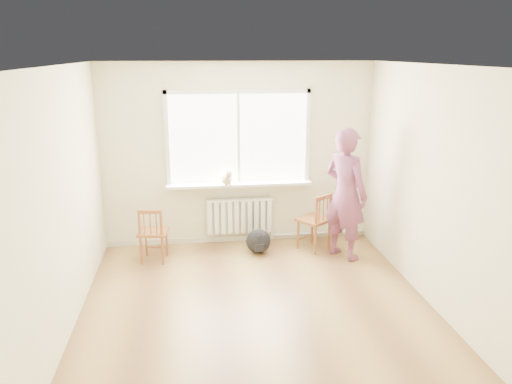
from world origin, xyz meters
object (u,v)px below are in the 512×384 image
object	(u,v)px
person	(346,194)
backpack	(258,241)
chair_right	(317,222)
cat	(227,178)
chair_left	(153,234)

from	to	relation	value
person	backpack	world-z (taller)	person
chair_right	backpack	distance (m)	0.90
person	cat	distance (m)	1.72
chair_right	backpack	size ratio (longest dim) A/B	2.41
chair_right	cat	world-z (taller)	cat
cat	backpack	bearing A→B (deg)	-51.06
chair_right	backpack	xyz separation A→B (m)	(-0.86, -0.01, -0.26)
chair_left	backpack	bearing A→B (deg)	-167.42
cat	person	bearing A→B (deg)	-33.27
chair_right	person	bearing A→B (deg)	101.24
chair_left	chair_right	size ratio (longest dim) A/B	0.91
chair_right	backpack	world-z (taller)	chair_right
chair_right	person	world-z (taller)	person
person	cat	world-z (taller)	person
chair_left	chair_right	distance (m)	2.35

